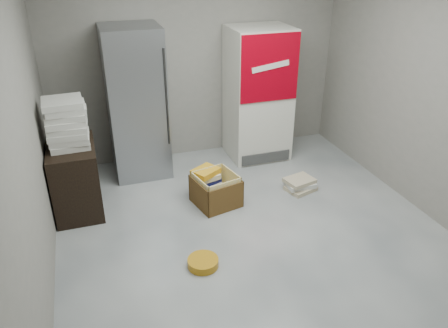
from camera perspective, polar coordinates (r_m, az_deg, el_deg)
ground at (r=4.47m, az=5.46°, el=-11.30°), size 5.00×5.00×0.00m
room_shell at (r=3.64m, az=6.71°, el=11.47°), size 4.04×5.04×2.82m
steel_fridge at (r=5.65m, az=-11.36°, el=7.77°), size 0.70×0.72×1.90m
coke_cooler at (r=6.05m, az=4.48°, el=9.07°), size 0.80×0.73×1.80m
wood_shelf at (r=5.17m, az=-18.79°, el=-1.77°), size 0.50×0.80×0.80m
supply_box_stack at (r=4.90m, az=-19.85°, el=5.04°), size 0.44×0.44×0.52m
phonebook_stack_main at (r=5.25m, az=-2.35°, el=-2.41°), size 0.38×0.36×0.37m
phonebook_stack_side at (r=5.50m, az=9.88°, el=-2.62°), size 0.41×0.37×0.15m
cardboard_box at (r=5.11m, az=-1.06°, el=-3.64°), size 0.57×0.57×0.38m
bucket_lid at (r=4.26m, az=-2.76°, el=-12.74°), size 0.38×0.38×0.08m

